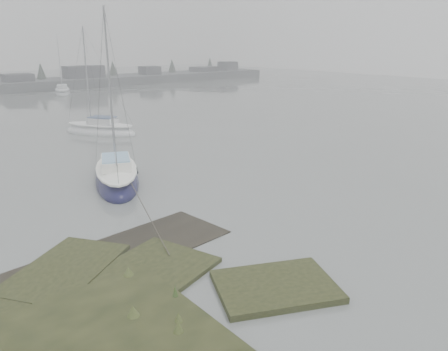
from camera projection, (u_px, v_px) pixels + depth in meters
far_shoreline at (121, 79)px, 74.86m from camera, size 60.00×8.00×4.15m
sailboat_main at (117, 177)px, 22.82m from camera, size 4.74×7.03×9.47m
sailboat_white at (101, 130)px, 34.85m from camera, size 5.09×6.39×8.84m
sailboat_far_b at (63, 92)px, 60.32m from camera, size 4.07×6.42×8.63m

